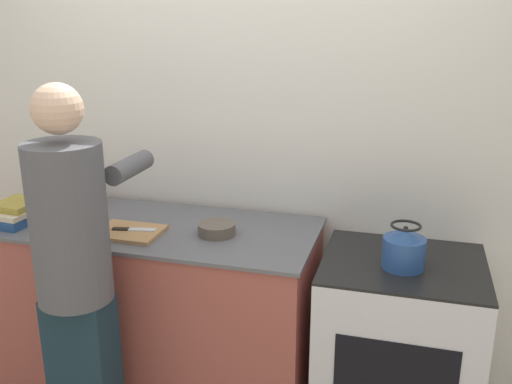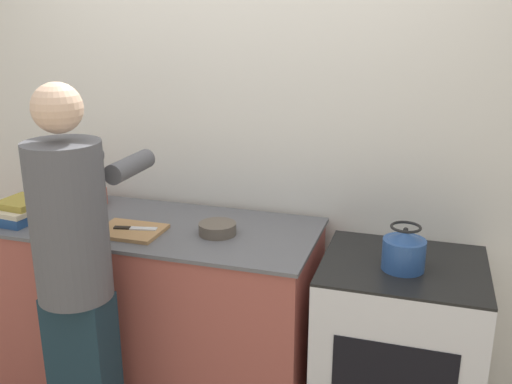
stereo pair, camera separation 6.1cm
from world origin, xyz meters
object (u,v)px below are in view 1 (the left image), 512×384
(bowl_prep, at_px, (87,198))
(person, at_px, (76,269))
(kettle, at_px, (404,249))
(cutting_board, at_px, (129,232))
(knife, at_px, (133,229))
(canister_jar, at_px, (73,205))
(oven, at_px, (397,351))

(bowl_prep, bearing_deg, person, -62.04)
(person, relative_size, kettle, 8.55)
(cutting_board, bearing_deg, kettle, 2.47)
(cutting_board, height_order, knife, knife)
(canister_jar, bearing_deg, kettle, -2.60)
(kettle, distance_m, bowl_prep, 1.69)
(person, xyz_separation_m, bowl_prep, (-0.38, 0.71, 0.05))
(knife, xyz_separation_m, kettle, (1.25, 0.05, 0.02))
(person, height_order, knife, person)
(oven, bearing_deg, bowl_prep, 173.02)
(oven, height_order, kettle, kettle)
(knife, distance_m, bowl_prep, 0.53)
(cutting_board, bearing_deg, oven, 4.88)
(knife, relative_size, canister_jar, 1.52)
(kettle, relative_size, bowl_prep, 1.12)
(oven, xyz_separation_m, cutting_board, (-1.27, -0.11, 0.49))
(kettle, bearing_deg, person, -160.71)
(oven, xyz_separation_m, kettle, (-0.01, -0.05, 0.53))
(cutting_board, distance_m, bowl_prep, 0.52)
(knife, relative_size, bowl_prep, 1.20)
(cutting_board, bearing_deg, knife, 25.43)
(person, xyz_separation_m, kettle, (1.30, 0.45, 0.05))
(person, height_order, kettle, person)
(knife, relative_size, kettle, 1.07)
(person, bearing_deg, oven, 21.31)
(person, relative_size, bowl_prep, 9.61)
(knife, xyz_separation_m, canister_jar, (-0.39, 0.12, 0.05))
(kettle, xyz_separation_m, bowl_prep, (-1.67, 0.26, -0.00))
(kettle, height_order, canister_jar, kettle)
(kettle, xyz_separation_m, canister_jar, (-1.64, 0.07, 0.03))
(person, bearing_deg, bowl_prep, 117.96)
(oven, relative_size, person, 0.53)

